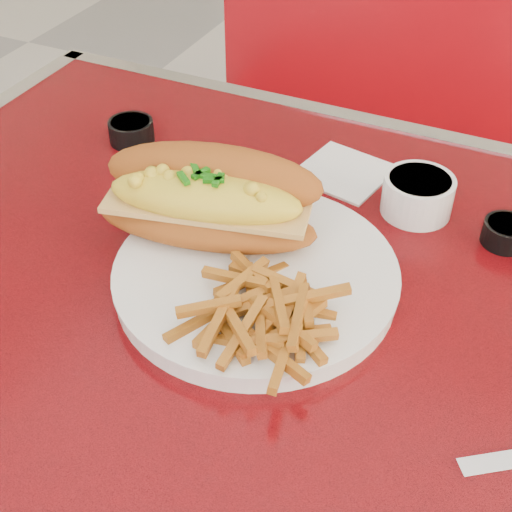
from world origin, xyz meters
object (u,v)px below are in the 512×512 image
at_px(diner_table, 309,405).
at_px(booth_bench_far, 434,234).
at_px(fork, 307,288).
at_px(sauce_cup_left, 131,130).
at_px(dinner_plate, 256,276).
at_px(mac_hoagie, 209,199).
at_px(sauce_cup_right, 506,232).
at_px(gravy_ramekin, 418,194).

relative_size(diner_table, booth_bench_far, 1.03).
height_order(booth_bench_far, fork, booth_bench_far).
distance_m(diner_table, sauce_cup_left, 0.45).
distance_m(fork, sauce_cup_left, 0.40).
distance_m(dinner_plate, mac_hoagie, 0.10).
bearing_deg(sauce_cup_right, sauce_cup_left, 178.84).
bearing_deg(sauce_cup_right, booth_bench_far, 104.34).
xyz_separation_m(dinner_plate, sauce_cup_left, (-0.28, 0.20, 0.01)).
height_order(booth_bench_far, dinner_plate, booth_bench_far).
bearing_deg(dinner_plate, fork, -3.67).
height_order(dinner_plate, mac_hoagie, mac_hoagie).
bearing_deg(sauce_cup_left, dinner_plate, -34.88).
height_order(diner_table, mac_hoagie, mac_hoagie).
distance_m(diner_table, sauce_cup_right, 0.31).
relative_size(booth_bench_far, sauce_cup_right, 21.02).
relative_size(diner_table, fork, 9.13).
xyz_separation_m(booth_bench_far, mac_hoagie, (-0.15, -0.77, 0.55)).
bearing_deg(fork, gravy_ramekin, -21.52).
height_order(fork, sauce_cup_right, sauce_cup_right).
relative_size(diner_table, dinner_plate, 3.60).
bearing_deg(gravy_ramekin, mac_hoagie, -139.47).
bearing_deg(mac_hoagie, dinner_plate, -39.09).
distance_m(diner_table, dinner_plate, 0.19).
bearing_deg(diner_table, booth_bench_far, 90.00).
relative_size(mac_hoagie, fork, 1.98).
bearing_deg(sauce_cup_right, diner_table, -129.31).
xyz_separation_m(booth_bench_far, sauce_cup_right, (0.16, -0.62, 0.50)).
height_order(diner_table, gravy_ramekin, gravy_ramekin).
bearing_deg(sauce_cup_right, mac_hoagie, -153.66).
xyz_separation_m(mac_hoagie, gravy_ramekin, (0.19, 0.17, -0.04)).
bearing_deg(sauce_cup_right, fork, -131.69).
distance_m(dinner_plate, gravy_ramekin, 0.24).
bearing_deg(fork, mac_hoagie, 67.94).
bearing_deg(booth_bench_far, fork, -90.87).
xyz_separation_m(mac_hoagie, fork, (0.13, -0.04, -0.05)).
xyz_separation_m(booth_bench_far, fork, (-0.01, -0.81, 0.50)).
bearing_deg(booth_bench_far, sauce_cup_left, -120.33).
relative_size(fork, sauce_cup_left, 1.90).
xyz_separation_m(dinner_plate, sauce_cup_right, (0.23, 0.19, 0.00)).
distance_m(booth_bench_far, gravy_ramekin, 0.79).
xyz_separation_m(diner_table, mac_hoagie, (-0.15, 0.04, 0.23)).
height_order(mac_hoagie, gravy_ramekin, mac_hoagie).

